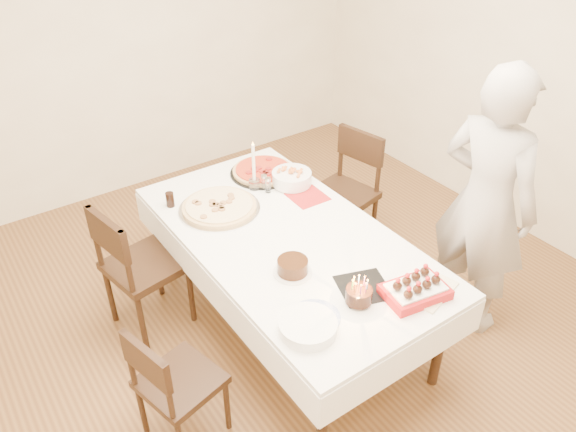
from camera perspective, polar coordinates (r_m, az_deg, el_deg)
floor at (r=3.97m, az=1.52°, el=-11.20°), size 5.00×5.00×0.00m
wall_back at (r=5.22m, az=-15.40°, el=16.66°), size 4.50×0.04×2.70m
wall_right at (r=4.75m, az=24.89°, el=13.03°), size 0.04×5.00×2.70m
dining_table at (r=3.74m, az=0.00°, el=-6.66°), size 1.51×2.31×0.75m
chair_right_savory at (r=4.41m, az=5.43°, el=2.08°), size 0.59×0.59×0.98m
chair_left_savory at (r=3.81m, az=-14.30°, el=-4.91°), size 0.58×0.58×0.97m
chair_left_dessert at (r=3.17m, az=-10.87°, el=-16.18°), size 0.51×0.51×0.83m
person at (r=3.71m, az=19.40°, el=1.16°), size 0.51×0.72×1.83m
pizza_white at (r=3.77m, az=-6.98°, el=0.94°), size 0.71×0.71×0.04m
pizza_pepperoni at (r=4.16m, az=-2.57°, el=4.61°), size 0.49×0.49×0.04m
red_placemat at (r=3.89m, az=2.00°, el=1.96°), size 0.25×0.25×0.01m
pasta_bowl at (r=4.00m, az=0.38°, el=3.89°), size 0.35×0.35×0.09m
taper_candle at (r=3.90m, az=-3.51°, el=5.15°), size 0.09×0.09×0.37m
shaker_pair at (r=3.91m, az=-2.05°, el=3.15°), size 0.13×0.13×0.11m
cola_glass at (r=3.84m, az=-11.90°, el=1.65°), size 0.06×0.06×0.10m
layer_cake at (r=3.20m, az=0.47°, el=-5.18°), size 0.27×0.27×0.09m
cake_board at (r=3.16m, az=7.68°, el=-7.23°), size 0.34×0.34×0.01m
birthday_cake at (r=3.01m, az=7.25°, el=-7.52°), size 0.16×0.16×0.15m
strawberry_box at (r=3.13m, az=12.82°, el=-7.34°), size 0.38×0.28×0.09m
box_lid at (r=3.21m, az=14.11°, el=-7.37°), size 0.36×0.28×0.03m
plate_stack at (r=2.87m, az=2.03°, el=-11.13°), size 0.33×0.33×0.06m
china_plate at (r=2.96m, az=2.73°, el=-10.25°), size 0.33×0.33×0.01m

